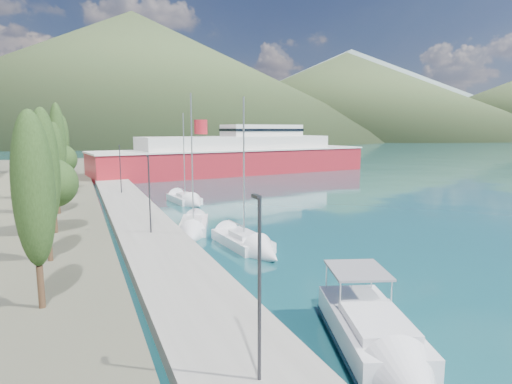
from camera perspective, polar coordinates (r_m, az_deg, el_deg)
name	(u,v)px	position (r m, az deg, el deg)	size (l,w,h in m)	color
ground	(125,157)	(140.44, -17.10, 4.44)	(1400.00, 1400.00, 0.00)	#13464E
quay	(132,211)	(46.51, -16.19, -2.41)	(5.00, 88.00, 0.80)	gray
hills_far	(183,82)	(659.76, -9.65, 14.28)	(1480.00, 900.00, 180.00)	slate
hills_near	(203,85)	(409.66, -7.06, 14.02)	(1010.00, 520.00, 115.00)	#3A4C2A
tree_row	(58,157)	(51.65, -24.90, 4.23)	(4.02, 63.88, 11.13)	#47301E
lamp_posts	(148,190)	(34.60, -14.16, 0.20)	(0.15, 45.11, 6.06)	#2D2D33
motor_cruiser	(384,356)	(17.56, 16.68, -20.18)	(5.74, 9.91, 3.52)	black
sailboat_near	(254,248)	(31.28, -0.23, -7.44)	(3.25, 8.65, 12.16)	silver
sailboat_mid	(192,231)	(36.61, -8.49, -5.20)	(4.98, 9.18, 12.80)	silver
sailboat_far	(190,202)	(51.13, -8.81, -1.30)	(3.51, 8.22, 11.72)	silver
ferry	(238,157)	(85.60, -2.39, 4.75)	(57.13, 19.16, 11.13)	maroon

